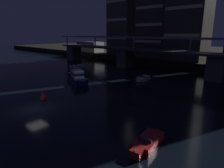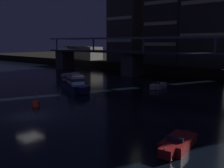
{
  "view_description": "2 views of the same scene",
  "coord_description": "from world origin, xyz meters",
  "px_view_note": "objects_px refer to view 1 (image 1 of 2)",
  "views": [
    {
      "loc": [
        25.72,
        -11.79,
        10.41
      ],
      "look_at": [
        0.96,
        14.87,
        1.03
      ],
      "focal_mm": 31.71,
      "sensor_mm": 36.0,
      "label": 1
    },
    {
      "loc": [
        25.87,
        -15.02,
        8.15
      ],
      "look_at": [
        -2.83,
        17.13,
        1.28
      ],
      "focal_mm": 41.96,
      "sensor_mm": 36.0,
      "label": 2
    }
  ],
  "objects_px": {
    "waterfront_pavilion": "(90,47)",
    "speedboat_near_center": "(77,66)",
    "river_bridge": "(164,57)",
    "speedboat_mid_left": "(147,142)",
    "cabin_cruiser_near_left": "(77,77)",
    "tower_west_tall": "(157,16)",
    "channel_buoy": "(43,96)",
    "speedboat_near_right": "(143,78)",
    "tower_west_low": "(127,11)"
  },
  "relations": [
    {
      "from": "speedboat_near_center",
      "to": "speedboat_mid_left",
      "type": "xyz_separation_m",
      "value": [
        40.52,
        -22.78,
        0.0
      ]
    },
    {
      "from": "waterfront_pavilion",
      "to": "channel_buoy",
      "type": "xyz_separation_m",
      "value": [
        40.2,
        -45.14,
        -3.96
      ]
    },
    {
      "from": "speedboat_near_center",
      "to": "speedboat_near_right",
      "type": "relative_size",
      "value": 1.0
    },
    {
      "from": "river_bridge",
      "to": "speedboat_mid_left",
      "type": "height_order",
      "value": "river_bridge"
    },
    {
      "from": "tower_west_tall",
      "to": "speedboat_near_right",
      "type": "distance_m",
      "value": 33.82
    },
    {
      "from": "tower_west_tall",
      "to": "channel_buoy",
      "type": "xyz_separation_m",
      "value": [
        8.93,
        -49.15,
        -15.6
      ]
    },
    {
      "from": "cabin_cruiser_near_left",
      "to": "speedboat_mid_left",
      "type": "relative_size",
      "value": 1.76
    },
    {
      "from": "tower_west_low",
      "to": "speedboat_mid_left",
      "type": "height_order",
      "value": "tower_west_low"
    },
    {
      "from": "tower_west_low",
      "to": "speedboat_near_center",
      "type": "xyz_separation_m",
      "value": [
        1.71,
        -26.2,
        -18.24
      ]
    },
    {
      "from": "cabin_cruiser_near_left",
      "to": "channel_buoy",
      "type": "bearing_deg",
      "value": -64.98
    },
    {
      "from": "tower_west_low",
      "to": "cabin_cruiser_near_left",
      "type": "bearing_deg",
      "value": -65.8
    },
    {
      "from": "tower_west_low",
      "to": "channel_buoy",
      "type": "xyz_separation_m",
      "value": [
        22.09,
        -48.74,
        -18.18
      ]
    },
    {
      "from": "tower_west_tall",
      "to": "speedboat_near_center",
      "type": "distance_m",
      "value": 32.94
    },
    {
      "from": "tower_west_tall",
      "to": "speedboat_near_center",
      "type": "relative_size",
      "value": 5.39
    },
    {
      "from": "tower_west_low",
      "to": "cabin_cruiser_near_left",
      "type": "distance_m",
      "value": 45.1
    },
    {
      "from": "tower_west_tall",
      "to": "tower_west_low",
      "type": "bearing_deg",
      "value": -178.18
    },
    {
      "from": "river_bridge",
      "to": "waterfront_pavilion",
      "type": "relative_size",
      "value": 6.87
    },
    {
      "from": "channel_buoy",
      "to": "tower_west_tall",
      "type": "bearing_deg",
      "value": 100.29
    },
    {
      "from": "river_bridge",
      "to": "speedboat_near_right",
      "type": "xyz_separation_m",
      "value": [
        1.07,
        -10.93,
        -3.79
      ]
    },
    {
      "from": "tower_west_low",
      "to": "speedboat_near_center",
      "type": "height_order",
      "value": "tower_west_low"
    },
    {
      "from": "cabin_cruiser_near_left",
      "to": "channel_buoy",
      "type": "xyz_separation_m",
      "value": [
        5.07,
        -10.86,
        -0.57
      ]
    },
    {
      "from": "waterfront_pavilion",
      "to": "tower_west_tall",
      "type": "bearing_deg",
      "value": 7.31
    },
    {
      "from": "waterfront_pavilion",
      "to": "speedboat_near_center",
      "type": "height_order",
      "value": "waterfront_pavilion"
    },
    {
      "from": "speedboat_near_right",
      "to": "speedboat_mid_left",
      "type": "xyz_separation_m",
      "value": [
        15.75,
        -22.55,
        0.0
      ]
    },
    {
      "from": "cabin_cruiser_near_left",
      "to": "speedboat_near_right",
      "type": "relative_size",
      "value": 1.76
    },
    {
      "from": "river_bridge",
      "to": "speedboat_near_center",
      "type": "xyz_separation_m",
      "value": [
        -23.7,
        -10.69,
        -3.79
      ]
    },
    {
      "from": "speedboat_near_right",
      "to": "cabin_cruiser_near_left",
      "type": "bearing_deg",
      "value": -129.58
    },
    {
      "from": "river_bridge",
      "to": "speedboat_near_right",
      "type": "relative_size",
      "value": 16.3
    },
    {
      "from": "speedboat_near_center",
      "to": "river_bridge",
      "type": "bearing_deg",
      "value": 24.28
    },
    {
      "from": "river_bridge",
      "to": "tower_west_tall",
      "type": "bearing_deg",
      "value": 127.56
    },
    {
      "from": "cabin_cruiser_near_left",
      "to": "speedboat_near_right",
      "type": "distance_m",
      "value": 14.86
    },
    {
      "from": "tower_west_tall",
      "to": "speedboat_mid_left",
      "type": "distance_m",
      "value": 59.42
    },
    {
      "from": "tower_west_low",
      "to": "cabin_cruiser_near_left",
      "type": "relative_size",
      "value": 3.6
    },
    {
      "from": "speedboat_near_center",
      "to": "tower_west_tall",
      "type": "bearing_deg",
      "value": 66.71
    },
    {
      "from": "cabin_cruiser_near_left",
      "to": "speedboat_mid_left",
      "type": "bearing_deg",
      "value": -23.78
    },
    {
      "from": "tower_west_low",
      "to": "waterfront_pavilion",
      "type": "distance_m",
      "value": 23.3
    },
    {
      "from": "channel_buoy",
      "to": "speedboat_near_right",
      "type": "bearing_deg",
      "value": 78.87
    },
    {
      "from": "waterfront_pavilion",
      "to": "cabin_cruiser_near_left",
      "type": "xyz_separation_m",
      "value": [
        35.13,
        -34.28,
        -3.39
      ]
    },
    {
      "from": "channel_buoy",
      "to": "speedboat_near_center",
      "type": "bearing_deg",
      "value": 132.13
    },
    {
      "from": "river_bridge",
      "to": "channel_buoy",
      "type": "distance_m",
      "value": 33.6
    },
    {
      "from": "waterfront_pavilion",
      "to": "speedboat_mid_left",
      "type": "relative_size",
      "value": 2.37
    },
    {
      "from": "waterfront_pavilion",
      "to": "cabin_cruiser_near_left",
      "type": "height_order",
      "value": "waterfront_pavilion"
    },
    {
      "from": "tower_west_low",
      "to": "speedboat_mid_left",
      "type": "xyz_separation_m",
      "value": [
        42.23,
        -48.98,
        -18.24
      ]
    },
    {
      "from": "speedboat_mid_left",
      "to": "channel_buoy",
      "type": "height_order",
      "value": "channel_buoy"
    },
    {
      "from": "tower_west_tall",
      "to": "speedboat_near_center",
      "type": "xyz_separation_m",
      "value": [
        -11.46,
        -26.62,
        -15.66
      ]
    },
    {
      "from": "cabin_cruiser_near_left",
      "to": "speedboat_near_center",
      "type": "bearing_deg",
      "value": 142.68
    },
    {
      "from": "tower_west_tall",
      "to": "channel_buoy",
      "type": "relative_size",
      "value": 15.94
    },
    {
      "from": "speedboat_near_right",
      "to": "channel_buoy",
      "type": "distance_m",
      "value": 22.73
    },
    {
      "from": "cabin_cruiser_near_left",
      "to": "channel_buoy",
      "type": "height_order",
      "value": "cabin_cruiser_near_left"
    },
    {
      "from": "tower_west_tall",
      "to": "speedboat_near_right",
      "type": "height_order",
      "value": "tower_west_tall"
    }
  ]
}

